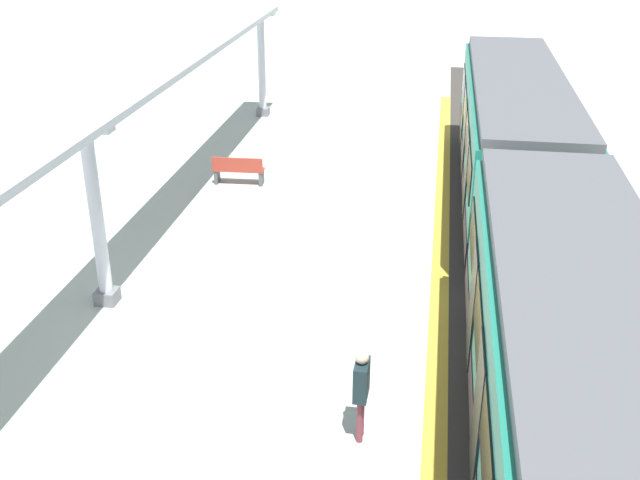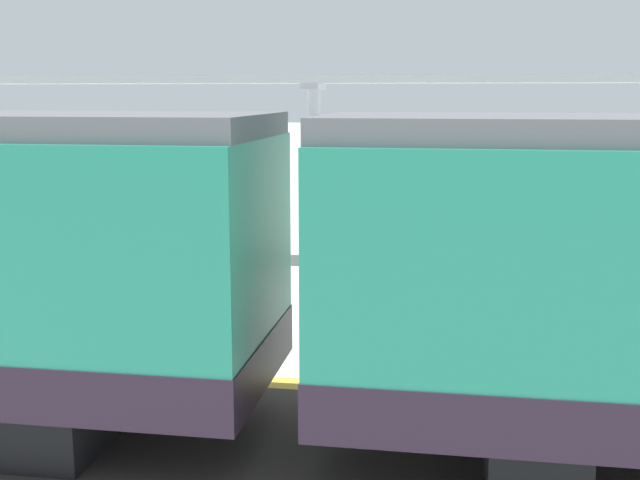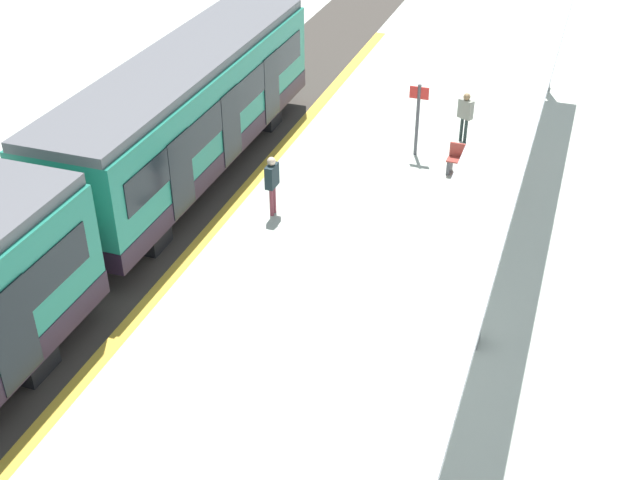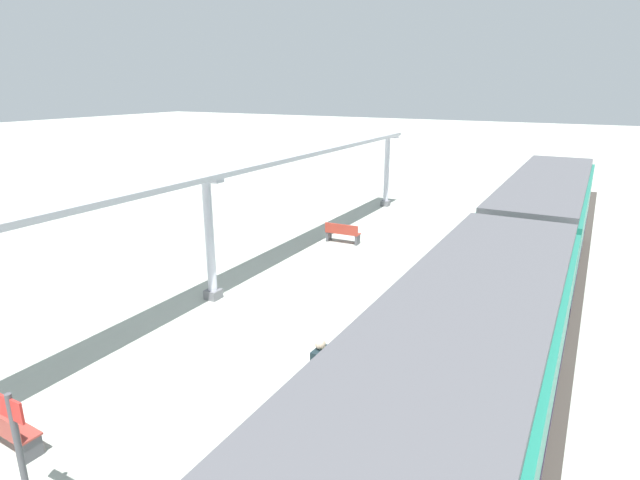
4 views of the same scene
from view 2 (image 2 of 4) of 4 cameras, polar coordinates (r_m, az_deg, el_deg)
The scene contains 6 objects.
ground_plane at distance 13.95m, azimuth -2.25°, elevation -4.88°, with size 176.00×176.00×0.00m, color #A9AFA3.
tactile_edge_strip at distance 10.61m, azimuth -6.25°, elevation -9.91°, with size 0.40×37.26×0.01m, color gold.
trackbed at distance 9.02m, azimuth -9.41°, elevation -13.78°, with size 3.20×49.26×0.01m, color #38332D.
canopy_pillar_second at distance 16.87m, azimuth -0.45°, elevation 4.60°, with size 1.10×0.44×3.89m.
canopy_beam at distance 16.76m, azimuth -0.02°, elevation 11.40°, with size 1.20×30.16×0.16m, color #A8AAB2.
passenger_waiting_near_edge at distance 12.80m, azimuth -20.84°, elevation -2.22°, with size 0.23×0.48×1.65m.
Camera 2 is at (-13.18, -2.74, 3.68)m, focal length 44.79 mm.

